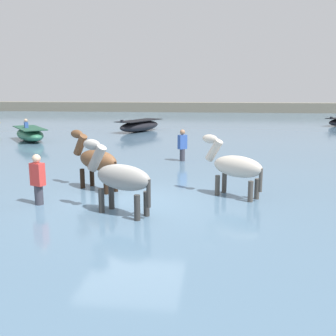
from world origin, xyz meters
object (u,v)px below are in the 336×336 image
at_px(horse_trailing_bay, 96,162).
at_px(person_wading_close, 182,149).
at_px(person_onlooker_right, 38,186).
at_px(boat_distant_east, 30,134).
at_px(horse_flank_pinto, 235,168).
at_px(horse_lead_grey, 120,179).
at_px(boat_mid_channel, 140,126).

bearing_deg(horse_trailing_bay, person_wading_close, 67.03).
bearing_deg(person_onlooker_right, boat_distant_east, 117.41).
distance_m(horse_flank_pinto, boat_distant_east, 14.43).
bearing_deg(person_onlooker_right, horse_trailing_bay, 59.16).
relative_size(horse_lead_grey, boat_mid_channel, 0.49).
bearing_deg(horse_lead_grey, boat_mid_channel, 99.87).
xyz_separation_m(person_wading_close, person_onlooker_right, (-2.90, -6.20, 0.00)).
bearing_deg(person_onlooker_right, horse_lead_grey, -11.79).
bearing_deg(boat_mid_channel, boat_distant_east, -132.45).
bearing_deg(horse_flank_pinto, person_wading_close, 109.87).
distance_m(horse_trailing_bay, boat_distant_east, 11.78).
height_order(horse_trailing_bay, boat_distant_east, horse_trailing_bay).
height_order(horse_trailing_bay, person_onlooker_right, horse_trailing_bay).
bearing_deg(boat_distant_east, horse_flank_pinto, -43.40).
height_order(horse_flank_pinto, person_onlooker_right, horse_flank_pinto).
relative_size(horse_trailing_bay, boat_distant_east, 0.58).
relative_size(boat_distant_east, person_wading_close, 2.12).
xyz_separation_m(horse_lead_grey, person_onlooker_right, (-2.12, 0.44, -0.33)).
relative_size(horse_trailing_bay, boat_mid_channel, 0.48).
height_order(boat_distant_east, boat_mid_channel, boat_distant_east).
bearing_deg(boat_distant_east, horse_lead_grey, -55.75).
distance_m(boat_distant_east, person_wading_close, 10.05).
bearing_deg(person_wading_close, person_onlooker_right, -115.07).
bearing_deg(person_onlooker_right, horse_flank_pinto, 15.54).
bearing_deg(person_wading_close, horse_trailing_bay, -112.97).
xyz_separation_m(boat_mid_channel, person_onlooker_right, (0.85, -16.63, 0.09)).
distance_m(horse_lead_grey, person_onlooker_right, 2.19).
height_order(horse_lead_grey, boat_distant_east, horse_lead_grey).
height_order(person_wading_close, person_onlooker_right, same).
xyz_separation_m(horse_lead_grey, horse_flank_pinto, (2.55, 1.74, -0.04)).
bearing_deg(horse_flank_pinto, horse_lead_grey, -145.68).
height_order(horse_flank_pinto, boat_mid_channel, horse_flank_pinto).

